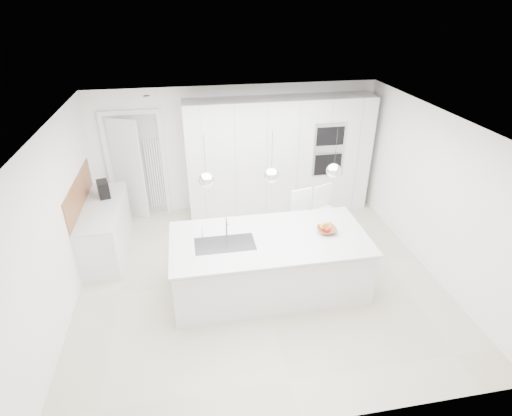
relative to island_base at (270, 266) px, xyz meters
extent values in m
plane|color=beige|center=(-0.10, 0.30, -0.43)|extent=(5.50, 5.50, 0.00)
plane|color=white|center=(-0.10, 2.80, 0.82)|extent=(5.50, 0.00, 5.50)
plane|color=white|center=(-2.85, 0.30, 0.82)|extent=(0.00, 5.00, 5.00)
plane|color=white|center=(-0.10, 0.30, 2.07)|extent=(5.50, 5.50, 0.00)
cube|color=silver|center=(0.70, 2.50, 0.72)|extent=(3.60, 0.60, 2.30)
cube|color=white|center=(-2.30, 2.72, 0.57)|extent=(0.76, 0.38, 2.00)
cube|color=silver|center=(-2.55, 1.50, 0.00)|extent=(0.60, 1.80, 0.86)
cube|color=silver|center=(-2.55, 1.50, 0.45)|extent=(0.62, 1.82, 0.04)
cube|color=#975E39|center=(-2.84, 1.50, 0.72)|extent=(0.02, 1.80, 0.50)
cube|color=silver|center=(0.00, 0.00, 0.00)|extent=(2.80, 1.20, 0.86)
cube|color=silver|center=(0.00, 0.05, 0.45)|extent=(2.84, 1.40, 0.04)
cylinder|color=white|center=(-0.60, 0.20, 0.62)|extent=(0.02, 0.02, 0.30)
sphere|color=white|center=(-0.85, 0.00, 1.47)|extent=(0.20, 0.20, 0.20)
sphere|color=white|center=(0.00, 0.00, 1.47)|extent=(0.20, 0.20, 0.20)
sphere|color=white|center=(0.85, 0.00, 1.47)|extent=(0.20, 0.20, 0.20)
imported|color=#975E39|center=(0.86, 0.05, 0.51)|extent=(0.29, 0.29, 0.07)
cube|color=black|center=(-2.53, 1.82, 0.61)|extent=(0.24, 0.31, 0.29)
sphere|color=#AD230F|center=(0.85, 0.00, 0.54)|extent=(0.09, 0.09, 0.09)
sphere|color=#AD230F|center=(0.83, 0.02, 0.54)|extent=(0.09, 0.09, 0.09)
sphere|color=#AD230F|center=(0.80, 0.04, 0.53)|extent=(0.07, 0.07, 0.07)
torus|color=yellow|center=(0.84, 0.06, 0.59)|extent=(0.24, 0.17, 0.21)
camera|label=1|loc=(-1.04, -4.66, 3.59)|focal=28.00mm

